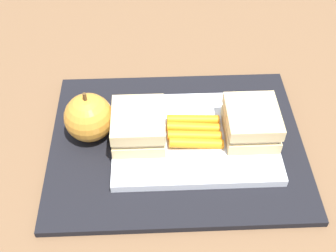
# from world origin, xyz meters

# --- Properties ---
(ground_plane) EXTENTS (2.40, 2.40, 0.00)m
(ground_plane) POSITION_xyz_m (0.00, 0.00, 0.00)
(ground_plane) COLOR brown
(lunchbag_mat) EXTENTS (0.36, 0.28, 0.01)m
(lunchbag_mat) POSITION_xyz_m (0.00, 0.00, 0.01)
(lunchbag_mat) COLOR black
(lunchbag_mat) RESTS_ON ground_plane
(food_tray) EXTENTS (0.23, 0.17, 0.01)m
(food_tray) POSITION_xyz_m (-0.03, 0.00, 0.02)
(food_tray) COLOR white
(food_tray) RESTS_ON lunchbag_mat
(sandwich_half_left) EXTENTS (0.07, 0.08, 0.04)m
(sandwich_half_left) POSITION_xyz_m (-0.10, 0.00, 0.04)
(sandwich_half_left) COLOR #DBC189
(sandwich_half_left) RESTS_ON food_tray
(sandwich_half_right) EXTENTS (0.07, 0.08, 0.04)m
(sandwich_half_right) POSITION_xyz_m (0.05, 0.00, 0.04)
(sandwich_half_right) COLOR #DBC189
(sandwich_half_right) RESTS_ON food_tray
(carrot_sticks_bundle) EXTENTS (0.08, 0.06, 0.02)m
(carrot_sticks_bundle) POSITION_xyz_m (-0.02, -0.00, 0.03)
(carrot_sticks_bundle) COLOR orange
(carrot_sticks_bundle) RESTS_ON food_tray
(apple) EXTENTS (0.07, 0.07, 0.08)m
(apple) POSITION_xyz_m (0.12, -0.02, 0.04)
(apple) COLOR gold
(apple) RESTS_ON lunchbag_mat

